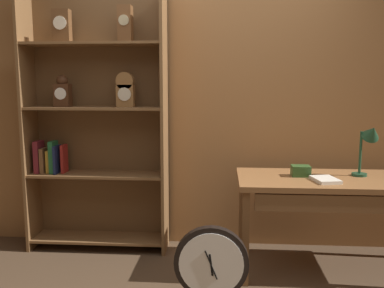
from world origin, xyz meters
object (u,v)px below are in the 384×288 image
object	(u,v)px
desk_lamp	(370,139)
open_repair_manual	(325,180)
bookshelf	(95,123)
round_clock_large	(211,265)
toolbox_small	(301,171)
workbench	(333,189)

from	to	relation	value
desk_lamp	open_repair_manual	bearing A→B (deg)	-154.30
bookshelf	round_clock_large	bearing A→B (deg)	-41.81
desk_lamp	open_repair_manual	world-z (taller)	desk_lamp
toolbox_small	desk_lamp	bearing A→B (deg)	0.45
bookshelf	desk_lamp	distance (m)	2.24
workbench	round_clock_large	bearing A→B (deg)	-149.06
bookshelf	desk_lamp	world-z (taller)	bookshelf
workbench	toolbox_small	world-z (taller)	toolbox_small
desk_lamp	round_clock_large	size ratio (longest dim) A/B	0.80
workbench	round_clock_large	xyz separation A→B (m)	(-0.90, -0.54, -0.39)
bookshelf	workbench	world-z (taller)	bookshelf
bookshelf	round_clock_large	size ratio (longest dim) A/B	4.17
workbench	desk_lamp	world-z (taller)	desk_lamp
bookshelf	workbench	size ratio (longest dim) A/B	1.55
bookshelf	toolbox_small	distance (m)	1.77
toolbox_small	round_clock_large	bearing A→B (deg)	-137.50
desk_lamp	bookshelf	bearing A→B (deg)	171.94
workbench	round_clock_large	size ratio (longest dim) A/B	2.69
workbench	toolbox_small	xyz separation A→B (m)	(-0.23, 0.07, 0.12)
workbench	desk_lamp	distance (m)	0.47
toolbox_small	round_clock_large	world-z (taller)	toolbox_small
workbench	toolbox_small	bearing A→B (deg)	162.75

